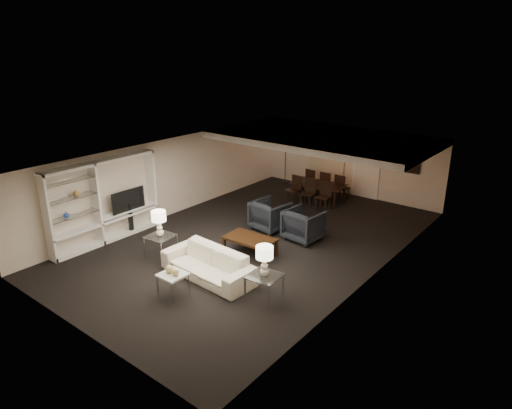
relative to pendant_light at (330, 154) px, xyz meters
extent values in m
plane|color=black|center=(-0.30, -3.50, -1.92)|extent=(11.00, 11.00, 0.00)
cube|color=silver|center=(-0.30, -3.50, 0.58)|extent=(7.00, 11.00, 0.02)
cube|color=#C5B39E|center=(-0.30, 2.00, -0.67)|extent=(7.00, 0.02, 2.50)
cube|color=#C5B39E|center=(-0.30, -9.00, -0.67)|extent=(7.00, 0.02, 2.50)
cube|color=#C5B39E|center=(-3.80, -3.50, -0.67)|extent=(0.02, 11.00, 2.50)
cube|color=#C5B39E|center=(3.20, -3.50, -0.67)|extent=(0.02, 11.00, 2.50)
cube|color=silver|center=(-0.30, 0.00, 0.48)|extent=(7.00, 4.00, 0.20)
cube|color=beige|center=(-1.20, 1.92, -0.72)|extent=(1.50, 0.12, 2.40)
cube|color=silver|center=(0.40, 1.97, -0.87)|extent=(0.90, 0.05, 2.10)
cube|color=#142D38|center=(1.80, 1.96, -0.37)|extent=(0.95, 0.04, 0.65)
cylinder|color=#D8591E|center=(0.00, 0.00, 0.00)|extent=(0.52, 0.52, 0.24)
imported|color=#EEE4C4|center=(0.11, -5.88, -1.57)|extent=(2.47, 1.07, 0.71)
imported|color=black|center=(-0.49, -2.58, -1.47)|extent=(1.08, 1.10, 0.90)
imported|color=black|center=(0.71, -2.58, -1.47)|extent=(1.04, 1.07, 0.90)
sphere|color=tan|center=(0.01, -6.98, -1.28)|extent=(0.18, 0.18, 0.18)
sphere|color=tan|center=(0.21, -6.98, -1.29)|extent=(0.16, 0.16, 0.16)
imported|color=black|center=(-3.58, -5.41, -0.86)|extent=(1.08, 0.14, 0.62)
imported|color=#2549A4|center=(-3.61, -7.25, -0.78)|extent=(0.16, 0.16, 0.17)
imported|color=#C78942|center=(-3.61, -6.88, -0.27)|extent=(0.17, 0.17, 0.18)
cube|color=black|center=(-3.50, -5.38, -1.44)|extent=(0.13, 0.13, 0.96)
imported|color=black|center=(-0.69, 0.51, -1.60)|extent=(1.91, 1.17, 0.64)
camera|label=1|loc=(7.08, -12.82, 3.48)|focal=32.00mm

